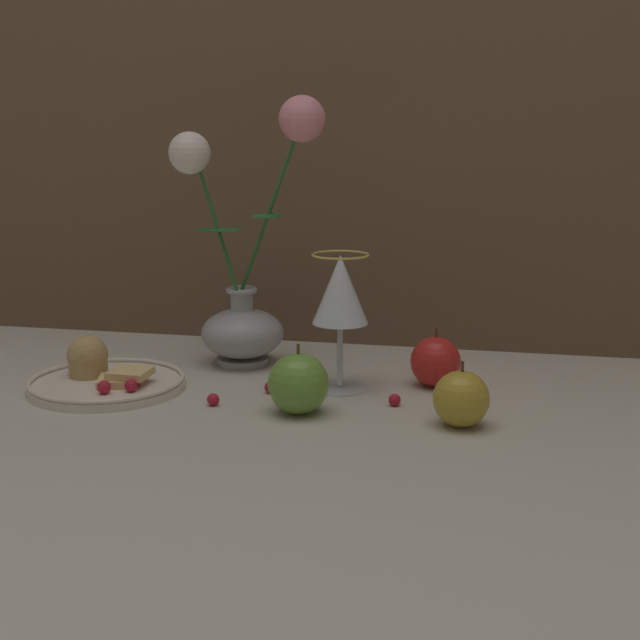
# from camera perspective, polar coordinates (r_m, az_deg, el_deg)

# --- Properties ---
(ground_plane) EXTENTS (2.40, 2.40, 0.00)m
(ground_plane) POSITION_cam_1_polar(r_m,az_deg,el_deg) (1.17, -3.05, -4.53)
(ground_plane) COLOR #B7B2A3
(ground_plane) RESTS_ON ground
(vase) EXTENTS (0.21, 0.12, 0.38)m
(vase) POSITION_cam_1_polar(r_m,az_deg,el_deg) (1.27, -4.80, 2.76)
(vase) COLOR #A3A3A8
(vase) RESTS_ON ground_plane
(plate_with_pastries) EXTENTS (0.21, 0.21, 0.07)m
(plate_with_pastries) POSITION_cam_1_polar(r_m,az_deg,el_deg) (1.21, -13.70, -3.55)
(plate_with_pastries) COLOR silver
(plate_with_pastries) RESTS_ON ground_plane
(wine_glass) EXTENTS (0.08, 0.08, 0.18)m
(wine_glass) POSITION_cam_1_polar(r_m,az_deg,el_deg) (1.15, 1.31, 1.58)
(wine_glass) COLOR silver
(wine_glass) RESTS_ON ground_plane
(apple_beside_vase) EXTENTS (0.07, 0.07, 0.09)m
(apple_beside_vase) POSITION_cam_1_polar(r_m,az_deg,el_deg) (1.07, -1.39, -4.09)
(apple_beside_vase) COLOR #669938
(apple_beside_vase) RESTS_ON ground_plane
(apple_near_glass) EXTENTS (0.07, 0.07, 0.08)m
(apple_near_glass) POSITION_cam_1_polar(r_m,az_deg,el_deg) (1.19, 7.40, -2.67)
(apple_near_glass) COLOR red
(apple_near_glass) RESTS_ON ground_plane
(apple_at_table_edge) EXTENTS (0.07, 0.07, 0.08)m
(apple_at_table_edge) POSITION_cam_1_polar(r_m,az_deg,el_deg) (1.04, 9.02, -5.01)
(apple_at_table_edge) COLOR #B2932D
(apple_at_table_edge) RESTS_ON ground_plane
(berry_near_plate) EXTENTS (0.01, 0.01, 0.01)m
(berry_near_plate) POSITION_cam_1_polar(r_m,az_deg,el_deg) (1.13, 9.03, -4.85)
(berry_near_plate) COLOR #AD192D
(berry_near_plate) RESTS_ON ground_plane
(berry_front_center) EXTENTS (0.02, 0.02, 0.02)m
(berry_front_center) POSITION_cam_1_polar(r_m,az_deg,el_deg) (1.15, -3.00, -4.33)
(berry_front_center) COLOR #AD192D
(berry_front_center) RESTS_ON ground_plane
(berry_by_glass_stem) EXTENTS (0.02, 0.02, 0.02)m
(berry_by_glass_stem) POSITION_cam_1_polar(r_m,az_deg,el_deg) (1.11, 4.79, -5.12)
(berry_by_glass_stem) COLOR #AD192D
(berry_by_glass_stem) RESTS_ON ground_plane
(berry_under_candlestick) EXTENTS (0.02, 0.02, 0.02)m
(berry_under_candlestick) POSITION_cam_1_polar(r_m,az_deg,el_deg) (1.11, -6.85, -5.08)
(berry_under_candlestick) COLOR #AD192D
(berry_under_candlestick) RESTS_ON ground_plane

